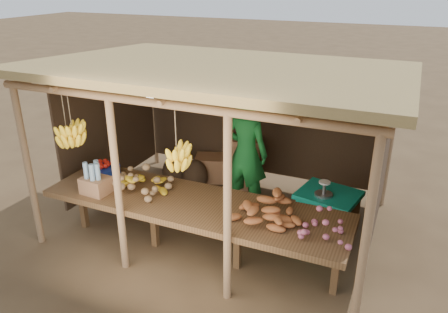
% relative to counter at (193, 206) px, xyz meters
% --- Properties ---
extents(ground, '(60.00, 60.00, 0.00)m').
position_rel_counter_xyz_m(ground, '(-0.00, 0.95, -0.74)').
color(ground, brown).
rests_on(ground, ground).
extents(stall_structure, '(4.70, 3.50, 2.43)m').
position_rel_counter_xyz_m(stall_structure, '(-0.09, 0.93, 1.18)').
color(stall_structure, '#9C7651').
rests_on(stall_structure, ground).
extents(counter, '(3.90, 1.05, 0.80)m').
position_rel_counter_xyz_m(counter, '(0.00, 0.00, 0.00)').
color(counter, brown).
rests_on(counter, ground).
extents(potato_heap, '(0.92, 0.59, 0.36)m').
position_rel_counter_xyz_m(potato_heap, '(-0.82, 0.03, 0.24)').
color(potato_heap, '#94734C').
rests_on(potato_heap, counter).
extents(sweet_potato_heap, '(1.09, 0.80, 0.36)m').
position_rel_counter_xyz_m(sweet_potato_heap, '(0.87, -0.03, 0.24)').
color(sweet_potato_heap, '#A85A2B').
rests_on(sweet_potato_heap, counter).
extents(onion_heap, '(0.79, 0.65, 0.35)m').
position_rel_counter_xyz_m(onion_heap, '(1.63, -0.11, 0.24)').
color(onion_heap, '#B75971').
rests_on(onion_heap, counter).
extents(banana_pile, '(0.69, 0.57, 0.35)m').
position_rel_counter_xyz_m(banana_pile, '(-0.75, 0.06, 0.23)').
color(banana_pile, gold).
rests_on(banana_pile, counter).
extents(tomato_basin, '(0.42, 0.42, 0.22)m').
position_rel_counter_xyz_m(tomato_basin, '(-1.47, 0.18, 0.15)').
color(tomato_basin, navy).
rests_on(tomato_basin, counter).
extents(bottle_box, '(0.36, 0.29, 0.44)m').
position_rel_counter_xyz_m(bottle_box, '(-1.26, -0.28, 0.23)').
color(bottle_box, '#A26E48').
rests_on(bottle_box, counter).
extents(vendor, '(0.70, 0.48, 1.87)m').
position_rel_counter_xyz_m(vendor, '(0.14, 1.44, 0.20)').
color(vendor, '#186E2A').
rests_on(vendor, ground).
extents(tarp_crate, '(0.89, 0.81, 0.93)m').
position_rel_counter_xyz_m(tarp_crate, '(1.47, 1.10, -0.36)').
color(tarp_crate, brown).
rests_on(tarp_crate, ground).
extents(carton_stack, '(1.25, 0.57, 0.88)m').
position_rel_counter_xyz_m(carton_stack, '(-0.37, 2.15, -0.35)').
color(carton_stack, '#A26E48').
rests_on(carton_stack, ground).
extents(burlap_sacks, '(0.84, 0.44, 0.59)m').
position_rel_counter_xyz_m(burlap_sacks, '(-1.11, 1.79, -0.48)').
color(burlap_sacks, '#43301F').
rests_on(burlap_sacks, ground).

